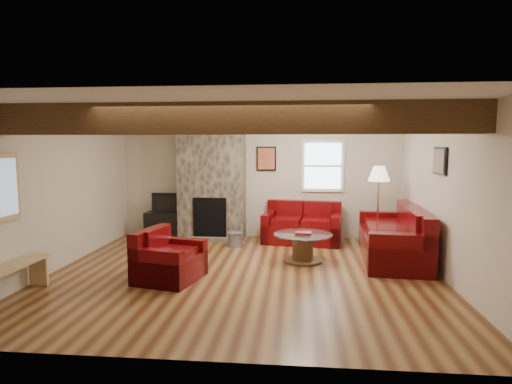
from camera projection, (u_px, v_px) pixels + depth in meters
The scene contains 16 objects.
room at pixel (244, 194), 6.53m from camera, with size 8.00×8.00×8.00m.
oak_beam at pixel (231, 119), 5.18m from camera, with size 6.00×0.36×0.38m, color #35210F.
chimney_breast at pixel (212, 181), 9.09m from camera, with size 1.40×0.67×2.50m.
back_window at pixel (323, 166), 9.05m from camera, with size 0.90×0.08×1.10m, color white, non-canonical shape.
ceiling_dome at pixel (303, 118), 7.21m from camera, with size 0.40×0.40×0.18m, color white, non-canonical shape.
artwork_back at pixel (266, 159), 9.15m from camera, with size 0.42×0.06×0.52m, color black, non-canonical shape.
artwork_right at pixel (439, 161), 6.49m from camera, with size 0.06×0.55×0.42m, color black, non-canonical shape.
sofa_three at pixel (392, 233), 7.48m from camera, with size 2.37×0.99×0.91m, color #420405, non-canonical shape.
loveseat at pixel (302, 223), 8.74m from camera, with size 1.55×0.89×0.82m, color #420405, non-canonical shape.
armchair_red at pixel (170, 255), 6.30m from camera, with size 0.93×0.81×0.75m, color #420405, non-canonical shape.
coffee_table at pixel (303, 248), 7.29m from camera, with size 0.99×0.99×0.52m.
tv_cabinet at pixel (171, 224), 9.33m from camera, with size 1.07×0.43×0.53m, color black.
television at pixel (170, 202), 9.27m from camera, with size 0.75×0.10×0.43m, color black.
floor_lamp at pixel (379, 178), 8.17m from camera, with size 0.41×0.41×1.59m.
pine_bench at pixel (12, 282), 5.50m from camera, with size 0.29×1.23×0.46m, color tan, non-canonical shape.
coal_bucket at pixel (235, 239), 8.41m from camera, with size 0.31×0.31×0.29m, color slate, non-canonical shape.
Camera 1 is at (0.81, -6.44, 1.99)m, focal length 30.00 mm.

